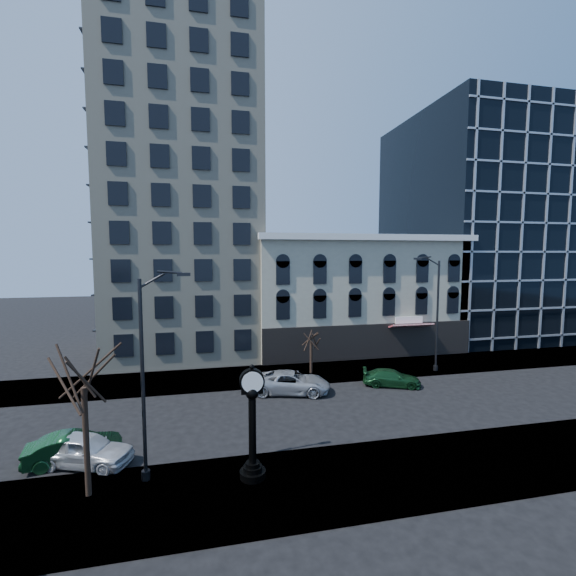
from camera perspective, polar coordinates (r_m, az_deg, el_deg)
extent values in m
plane|color=black|center=(26.74, -2.52, -18.20)|extent=(160.00, 160.00, 0.00)
cube|color=gray|center=(34.14, -4.82, -12.87)|extent=(160.00, 6.00, 0.12)
cube|color=gray|center=(19.75, 1.83, -27.05)|extent=(160.00, 6.00, 0.12)
cube|color=beige|center=(44.09, -15.00, 15.93)|extent=(15.00, 15.00, 38.00)
cube|color=#B8B398|center=(43.55, 9.60, -1.02)|extent=(22.00, 10.00, 12.00)
cube|color=white|center=(38.57, 12.61, 7.38)|extent=(22.60, 0.80, 0.60)
cube|color=black|center=(39.65, 12.23, -7.82)|extent=(22.00, 0.30, 3.60)
cube|color=maroon|center=(40.65, 17.76, -5.32)|extent=(4.50, 1.18, 0.55)
cube|color=black|center=(57.95, 26.68, 7.93)|extent=(20.00, 20.00, 28.00)
cylinder|color=black|center=(20.08, -5.24, -25.72)|extent=(1.23, 1.23, 0.33)
cylinder|color=black|center=(19.94, -5.25, -25.03)|extent=(0.89, 0.89, 0.22)
cylinder|color=black|center=(19.84, -5.25, -24.53)|extent=(0.67, 0.67, 0.18)
cylinder|color=black|center=(19.06, -5.30, -20.09)|extent=(0.36, 0.36, 3.23)
sphere|color=black|center=(18.39, -5.34, -15.22)|extent=(0.62, 0.62, 0.62)
cube|color=black|center=(18.36, -5.35, -14.89)|extent=(1.01, 0.29, 0.28)
cylinder|color=black|center=(18.21, -5.36, -13.57)|extent=(1.17, 0.41, 1.16)
cylinder|color=white|center=(18.03, -5.28, -13.76)|extent=(0.98, 0.06, 0.98)
cylinder|color=white|center=(18.39, -5.43, -13.39)|extent=(0.98, 0.06, 0.98)
sphere|color=black|center=(18.01, -5.37, -11.55)|extent=(0.22, 0.22, 0.22)
cylinder|color=black|center=(19.11, -20.72, -12.83)|extent=(0.17, 0.17, 9.34)
cylinder|color=black|center=(20.89, -20.30, -24.56)|extent=(0.39, 0.39, 0.43)
cube|color=black|center=(18.24, -14.70, 1.97)|extent=(0.62, 0.30, 0.15)
cylinder|color=black|center=(36.69, 21.25, -3.92)|extent=(0.18, 0.18, 9.86)
cylinder|color=black|center=(37.68, 21.01, -11.00)|extent=(0.41, 0.41, 0.46)
cube|color=black|center=(35.58, 18.21, 4.15)|extent=(0.67, 0.39, 0.16)
cylinder|color=#312218|center=(19.76, -27.71, -19.54)|extent=(0.25, 0.25, 4.80)
cylinder|color=#312218|center=(34.40, 3.44, -10.22)|extent=(0.25, 0.25, 2.75)
imported|color=silver|center=(23.20, -27.85, -20.41)|extent=(5.07, 3.38, 1.60)
imported|color=#143F1E|center=(23.82, -29.11, -19.95)|extent=(4.68, 2.38, 1.47)
imported|color=#A5A8AD|center=(30.14, 0.49, -13.80)|extent=(6.38, 4.17, 1.63)
imported|color=#143F1E|center=(32.72, 15.09, -12.73)|extent=(4.87, 3.33, 1.31)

